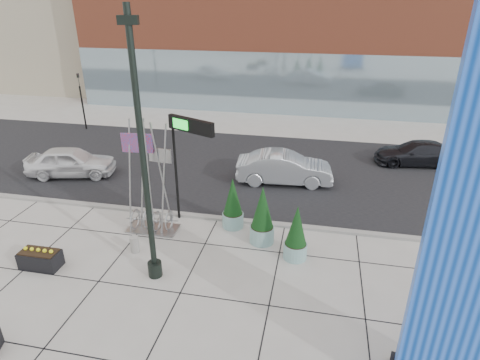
% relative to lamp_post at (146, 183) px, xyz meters
% --- Properties ---
extents(ground, '(160.00, 160.00, 0.00)m').
position_rel_lamp_post_xyz_m(ground, '(0.18, 0.27, -3.65)').
color(ground, '#9E9991').
rests_on(ground, ground).
extents(street_asphalt, '(80.00, 12.00, 0.02)m').
position_rel_lamp_post_xyz_m(street_asphalt, '(0.18, 10.27, -3.64)').
color(street_asphalt, black).
rests_on(street_asphalt, ground).
extents(curb_edge, '(80.00, 0.30, 0.12)m').
position_rel_lamp_post_xyz_m(curb_edge, '(0.18, 4.27, -3.59)').
color(curb_edge, gray).
rests_on(curb_edge, ground).
extents(tower_podium, '(34.00, 10.00, 11.00)m').
position_rel_lamp_post_xyz_m(tower_podium, '(1.18, 27.27, 1.85)').
color(tower_podium, '#B04F33').
rests_on(tower_podium, ground).
extents(tower_glass_front, '(34.00, 0.60, 5.00)m').
position_rel_lamp_post_xyz_m(tower_glass_front, '(1.18, 22.47, -1.15)').
color(tower_glass_front, '#8CA5B2').
rests_on(tower_glass_front, ground).
extents(lamp_post, '(0.60, 0.49, 8.93)m').
position_rel_lamp_post_xyz_m(lamp_post, '(0.00, 0.00, 0.00)').
color(lamp_post, black).
rests_on(lamp_post, ground).
extents(public_art_sculpture, '(2.13, 1.07, 4.83)m').
position_rel_lamp_post_xyz_m(public_art_sculpture, '(-1.31, 2.91, -2.39)').
color(public_art_sculpture, '#A3A5A7').
rests_on(public_art_sculpture, ground).
extents(concrete_bollard, '(0.34, 0.34, 0.66)m').
position_rel_lamp_post_xyz_m(concrete_bollard, '(-1.34, 1.21, -3.32)').
color(concrete_bollard, gray).
rests_on(concrete_bollard, ground).
extents(overhead_street_sign, '(2.13, 1.11, 4.76)m').
position_rel_lamp_post_xyz_m(overhead_street_sign, '(0.26, 4.07, 0.43)').
color(overhead_street_sign, black).
rests_on(overhead_street_sign, ground).
extents(round_planter_east, '(0.89, 0.89, 2.22)m').
position_rel_lamp_post_xyz_m(round_planter_east, '(4.78, 2.07, -2.60)').
color(round_planter_east, '#7FACA9').
rests_on(round_planter_east, ground).
extents(round_planter_mid, '(0.99, 0.99, 2.46)m').
position_rel_lamp_post_xyz_m(round_planter_mid, '(3.38, 2.92, -2.49)').
color(round_planter_mid, '#7FACA9').
rests_on(round_planter_mid, ground).
extents(round_planter_west, '(0.91, 0.91, 2.27)m').
position_rel_lamp_post_xyz_m(round_planter_west, '(1.98, 3.84, -2.58)').
color(round_planter_west, '#7FACA9').
rests_on(round_planter_west, ground).
extents(box_planter_north, '(1.45, 0.73, 0.79)m').
position_rel_lamp_post_xyz_m(box_planter_north, '(-4.30, -0.35, -3.29)').
color(box_planter_north, black).
rests_on(box_planter_north, ground).
extents(car_white_west, '(4.99, 2.90, 1.60)m').
position_rel_lamp_post_xyz_m(car_white_west, '(-7.90, 7.36, -2.86)').
color(car_white_west, white).
rests_on(car_white_west, ground).
extents(car_silver_mid, '(5.14, 2.22, 1.65)m').
position_rel_lamp_post_xyz_m(car_silver_mid, '(3.66, 8.77, -2.83)').
color(car_silver_mid, '#B2B5BA').
rests_on(car_silver_mid, ground).
extents(car_dark_east, '(4.90, 2.43, 1.37)m').
position_rel_lamp_post_xyz_m(car_dark_east, '(11.01, 12.89, -2.97)').
color(car_dark_east, black).
rests_on(car_dark_east, ground).
extents(traffic_signal, '(0.15, 0.18, 4.10)m').
position_rel_lamp_post_xyz_m(traffic_signal, '(-11.82, 15.27, -1.35)').
color(traffic_signal, black).
rests_on(traffic_signal, ground).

